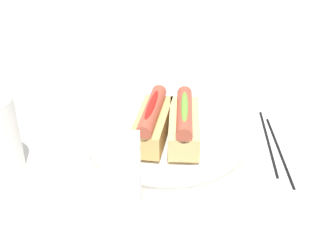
# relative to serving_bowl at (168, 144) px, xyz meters

# --- Properties ---
(ground_plane) EXTENTS (2.40, 2.40, 0.00)m
(ground_plane) POSITION_rel_serving_bowl_xyz_m (0.00, -0.00, -0.02)
(ground_plane) COLOR beige
(serving_bowl) EXTENTS (0.27, 0.27, 0.03)m
(serving_bowl) POSITION_rel_serving_bowl_xyz_m (0.00, 0.00, 0.00)
(serving_bowl) COLOR silver
(serving_bowl) RESTS_ON ground_plane
(hotdog_front) EXTENTS (0.15, 0.07, 0.06)m
(hotdog_front) POSITION_rel_serving_bowl_xyz_m (-0.01, -0.03, 0.04)
(hotdog_front) COLOR #DBB270
(hotdog_front) RESTS_ON serving_bowl
(hotdog_back) EXTENTS (0.16, 0.08, 0.06)m
(hotdog_back) POSITION_rel_serving_bowl_xyz_m (0.01, 0.03, 0.04)
(hotdog_back) COLOR tan
(hotdog_back) RESTS_ON serving_bowl
(water_glass) EXTENTS (0.07, 0.07, 0.09)m
(water_glass) POSITION_rel_serving_bowl_xyz_m (0.24, -0.01, 0.02)
(water_glass) COLOR white
(water_glass) RESTS_ON ground_plane
(napkin_box) EXTENTS (0.11, 0.05, 0.15)m
(napkin_box) POSITION_rel_serving_bowl_xyz_m (-0.22, 0.07, 0.06)
(napkin_box) COLOR white
(napkin_box) RESTS_ON ground_plane
(chopstick_near) EXTENTS (0.22, 0.03, 0.01)m
(chopstick_near) POSITION_rel_serving_bowl_xyz_m (0.02, -0.18, -0.02)
(chopstick_near) COLOR black
(chopstick_near) RESTS_ON ground_plane
(chopstick_far) EXTENTS (0.22, 0.02, 0.01)m
(chopstick_far) POSITION_rel_serving_bowl_xyz_m (-0.01, -0.20, -0.02)
(chopstick_far) COLOR black
(chopstick_far) RESTS_ON ground_plane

